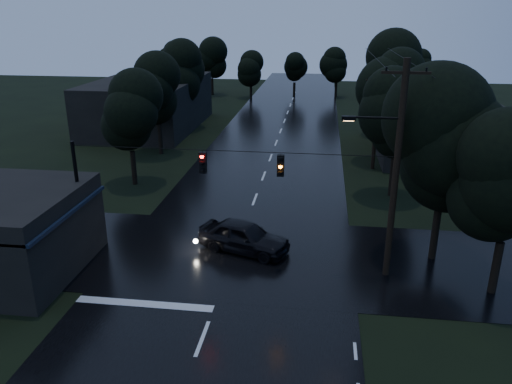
# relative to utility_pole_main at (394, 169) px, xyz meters

# --- Properties ---
(main_road) EXTENTS (12.00, 120.00, 0.02)m
(main_road) POSITION_rel_utility_pole_main_xyz_m (-7.41, 19.00, -5.26)
(main_road) COLOR black
(main_road) RESTS_ON ground
(cross_street) EXTENTS (60.00, 9.00, 0.02)m
(cross_street) POSITION_rel_utility_pole_main_xyz_m (-7.41, 1.00, -5.26)
(cross_street) COLOR black
(cross_street) RESTS_ON ground
(building_far_right) EXTENTS (10.00, 14.00, 4.40)m
(building_far_right) POSITION_rel_utility_pole_main_xyz_m (6.59, 23.00, -3.06)
(building_far_right) COLOR black
(building_far_right) RESTS_ON ground
(building_far_left) EXTENTS (10.00, 16.00, 5.00)m
(building_far_left) POSITION_rel_utility_pole_main_xyz_m (-21.41, 29.00, -2.76)
(building_far_left) COLOR black
(building_far_left) RESTS_ON ground
(utility_pole_main) EXTENTS (3.50, 0.30, 10.00)m
(utility_pole_main) POSITION_rel_utility_pole_main_xyz_m (0.00, 0.00, 0.00)
(utility_pole_main) COLOR black
(utility_pole_main) RESTS_ON ground
(utility_pole_far) EXTENTS (2.00, 0.30, 7.50)m
(utility_pole_far) POSITION_rel_utility_pole_main_xyz_m (0.89, 17.00, -1.38)
(utility_pole_far) COLOR black
(utility_pole_far) RESTS_ON ground
(anchor_pole_left) EXTENTS (0.18, 0.18, 6.00)m
(anchor_pole_left) POSITION_rel_utility_pole_main_xyz_m (-14.91, 0.00, -2.26)
(anchor_pole_left) COLOR black
(anchor_pole_left) RESTS_ON ground
(span_signals) EXTENTS (15.00, 0.37, 1.12)m
(span_signals) POSITION_rel_utility_pole_main_xyz_m (-6.85, -0.01, -0.01)
(span_signals) COLOR black
(span_signals) RESTS_ON ground
(tree_corner_near) EXTENTS (4.48, 4.48, 9.44)m
(tree_corner_near) POSITION_rel_utility_pole_main_xyz_m (2.59, 2.00, 0.74)
(tree_corner_near) COLOR black
(tree_corner_near) RESTS_ON ground
(tree_corner_far) EXTENTS (3.92, 3.92, 8.26)m
(tree_corner_far) POSITION_rel_utility_pole_main_xyz_m (4.59, -1.00, -0.02)
(tree_corner_far) COLOR black
(tree_corner_far) RESTS_ON ground
(tree_left_a) EXTENTS (3.92, 3.92, 8.26)m
(tree_left_a) POSITION_rel_utility_pole_main_xyz_m (-16.41, 11.00, -0.02)
(tree_left_a) COLOR black
(tree_left_a) RESTS_ON ground
(tree_left_b) EXTENTS (4.20, 4.20, 8.85)m
(tree_left_b) POSITION_rel_utility_pole_main_xyz_m (-17.01, 19.00, 0.36)
(tree_left_b) COLOR black
(tree_left_b) RESTS_ON ground
(tree_left_c) EXTENTS (4.48, 4.48, 9.44)m
(tree_left_c) POSITION_rel_utility_pole_main_xyz_m (-17.61, 29.00, 0.74)
(tree_left_c) COLOR black
(tree_left_c) RESTS_ON ground
(tree_right_a) EXTENTS (4.20, 4.20, 8.85)m
(tree_right_a) POSITION_rel_utility_pole_main_xyz_m (1.59, 11.00, 0.36)
(tree_right_a) COLOR black
(tree_right_a) RESTS_ON ground
(tree_right_b) EXTENTS (4.48, 4.48, 9.44)m
(tree_right_b) POSITION_rel_utility_pole_main_xyz_m (2.19, 19.00, 0.74)
(tree_right_b) COLOR black
(tree_right_b) RESTS_ON ground
(tree_right_c) EXTENTS (4.76, 4.76, 10.03)m
(tree_right_c) POSITION_rel_utility_pole_main_xyz_m (2.79, 29.00, 1.11)
(tree_right_c) COLOR black
(tree_right_c) RESTS_ON ground
(car) EXTENTS (5.17, 3.35, 1.64)m
(car) POSITION_rel_utility_pole_main_xyz_m (-6.97, 1.55, -4.44)
(car) COLOR black
(car) RESTS_ON ground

